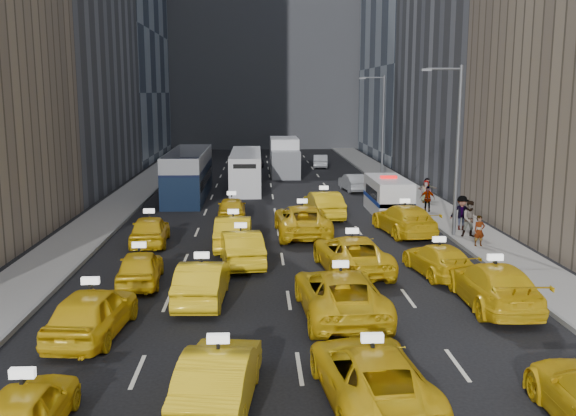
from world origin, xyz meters
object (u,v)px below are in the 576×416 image
taxi_1 (219,377)px  box_truck (285,157)px  taxi_0 (25,410)px  double_decker (188,175)px  city_bus (246,170)px  taxi_2 (371,374)px  nypd_van (388,197)px  pedestrian_0 (479,231)px

taxi_1 → box_truck: (3.55, 44.72, 0.91)m
taxi_1 → taxi_0: bearing=22.8°
double_decker → city_bus: bearing=51.3°
taxi_2 → nypd_van: nypd_van is taller
taxi_1 → double_decker: size_ratio=0.40×
taxi_1 → pedestrian_0: bearing=-121.0°
taxi_1 → nypd_van: nypd_van is taller
city_bus → box_truck: (3.46, 8.06, 0.24)m
double_decker → taxi_1: bearing=-78.7°
taxi_2 → pedestrian_0: size_ratio=3.46×
double_decker → pedestrian_0: double_decker is taller
taxi_0 → taxi_1: 4.41m
taxi_2 → box_truck: (-0.23, 44.65, 0.95)m
nypd_van → city_bus: city_bus is taller
taxi_1 → nypd_van: 26.72m
taxi_2 → city_bus: city_bus is taller
taxi_2 → nypd_van: 25.59m
taxi_1 → pedestrian_0: size_ratio=3.08×
city_bus → box_truck: size_ratio=1.48×
taxi_0 → taxi_1: bearing=-161.8°
nypd_van → taxi_0: bearing=-118.1°
taxi_2 → nypd_van: bearing=-107.9°
pedestrian_0 → double_decker: bearing=129.3°
nypd_van → city_bus: (-9.19, 11.60, 0.34)m
taxi_0 → pedestrian_0: (16.11, 16.83, 0.25)m
nypd_van → city_bus: size_ratio=0.50×
taxi_1 → box_truck: 44.87m
taxi_2 → pedestrian_0: pedestrian_0 is taller
box_truck → taxi_0: bearing=-91.8°
taxi_0 → city_bus: city_bus is taller
double_decker → city_bus: double_decker is taller
taxi_1 → pedestrian_0: 19.59m
taxi_0 → double_decker: 33.46m
nypd_van → box_truck: 20.49m
taxi_2 → city_bus: bearing=-89.8°
taxi_1 → taxi_2: bearing=-172.5°
taxi_0 → taxi_2: taxi_2 is taller
taxi_0 → nypd_van: (13.51, 26.31, 0.44)m
double_decker → box_truck: 14.66m
taxi_0 → box_truck: (7.77, 45.97, 1.02)m
double_decker → city_bus: size_ratio=1.03×
nypd_van → city_bus: 14.81m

